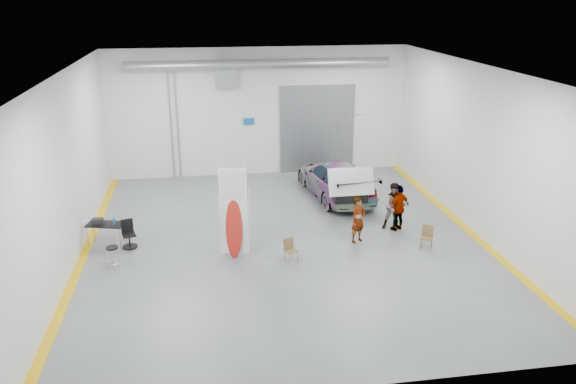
{
  "coord_description": "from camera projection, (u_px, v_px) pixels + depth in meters",
  "views": [
    {
      "loc": [
        -2.72,
        -17.98,
        8.36
      ],
      "look_at": [
        0.26,
        0.92,
        1.5
      ],
      "focal_mm": 35.0,
      "sensor_mm": 36.0,
      "label": 1
    }
  ],
  "objects": [
    {
      "name": "person_a",
      "position": [
        358.0,
        220.0,
        19.59
      ],
      "size": [
        0.73,
        0.66,
        1.69
      ],
      "primitive_type": "imported",
      "rotation": [
        0.0,
        0.0,
        0.53
      ],
      "color": "#92744F",
      "rests_on": "ground"
    },
    {
      "name": "folding_chair_near",
      "position": [
        291.0,
        255.0,
        18.32
      ],
      "size": [
        0.48,
        0.51,
        0.78
      ],
      "rotation": [
        0.0,
        0.0,
        0.41
      ],
      "color": "brown",
      "rests_on": "ground"
    },
    {
      "name": "room_shell",
      "position": [
        282.0,
        115.0,
        20.66
      ],
      "size": [
        14.02,
        16.18,
        6.01
      ],
      "color": "silver",
      "rests_on": "ground"
    },
    {
      "name": "office_chair",
      "position": [
        129.0,
        235.0,
        19.32
      ],
      "size": [
        0.53,
        0.55,
        0.97
      ],
      "rotation": [
        0.0,
        0.0,
        0.29
      ],
      "color": "black",
      "rests_on": "ground"
    },
    {
      "name": "person_c",
      "position": [
        399.0,
        208.0,
        20.56
      ],
      "size": [
        1.09,
        0.85,
        1.75
      ],
      "primitive_type": "imported",
      "rotation": [
        0.0,
        0.0,
        3.64
      ],
      "color": "#A65A37",
      "rests_on": "ground"
    },
    {
      "name": "sedan_car",
      "position": [
        336.0,
        179.0,
        24.03
      ],
      "size": [
        2.81,
        5.52,
        1.53
      ],
      "primitive_type": "imported",
      "rotation": [
        0.0,
        0.0,
        3.27
      ],
      "color": "silver",
      "rests_on": "ground"
    },
    {
      "name": "person_b",
      "position": [
        395.0,
        206.0,
        20.66
      ],
      "size": [
        0.97,
        0.8,
        1.79
      ],
      "primitive_type": "imported",
      "rotation": [
        0.0,
        0.0,
        -0.16
      ],
      "color": "slate",
      "rests_on": "ground"
    },
    {
      "name": "work_table",
      "position": [
        103.0,
        224.0,
        19.34
      ],
      "size": [
        1.39,
        0.93,
        1.04
      ],
      "rotation": [
        0.0,
        0.0,
        -0.25
      ],
      "color": "gray",
      "rests_on": "ground"
    },
    {
      "name": "folding_chair_far",
      "position": [
        426.0,
        242.0,
        19.2
      ],
      "size": [
        0.53,
        0.57,
        0.83
      ],
      "rotation": [
        0.0,
        0.0,
        -0.49
      ],
      "color": "brown",
      "rests_on": "ground"
    },
    {
      "name": "surfboard_display",
      "position": [
        236.0,
        220.0,
        18.29
      ],
      "size": [
        0.91,
        0.39,
        3.27
      ],
      "rotation": [
        0.0,
        0.0,
        -0.22
      ],
      "color": "white",
      "rests_on": "ground"
    },
    {
      "name": "trunk_lid",
      "position": [
        351.0,
        179.0,
        21.53
      ],
      "size": [
        1.79,
        1.09,
        0.04
      ],
      "primitive_type": "cube",
      "color": "silver",
      "rests_on": "sedan_car"
    },
    {
      "name": "ground",
      "position": [
        285.0,
        241.0,
        19.94
      ],
      "size": [
        16.0,
        16.0,
        0.0
      ],
      "primitive_type": "plane",
      "color": "#5B5D62",
      "rests_on": "ground"
    },
    {
      "name": "shop_stool",
      "position": [
        113.0,
        258.0,
        17.78
      ],
      "size": [
        0.4,
        0.4,
        0.78
      ],
      "rotation": [
        0.0,
        0.0,
        0.38
      ],
      "color": "black",
      "rests_on": "ground"
    }
  ]
}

